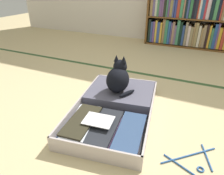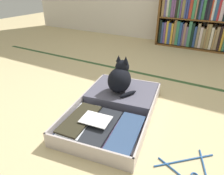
{
  "view_description": "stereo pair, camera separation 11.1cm",
  "coord_description": "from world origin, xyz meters",
  "px_view_note": "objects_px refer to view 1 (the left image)",
  "views": [
    {
      "loc": [
        0.46,
        -1.14,
        0.93
      ],
      "look_at": [
        -0.09,
        0.07,
        0.23
      ],
      "focal_mm": 32.15,
      "sensor_mm": 36.0,
      "label": 1
    },
    {
      "loc": [
        0.56,
        -1.09,
        0.93
      ],
      "look_at": [
        -0.09,
        0.07,
        0.23
      ],
      "focal_mm": 32.15,
      "sensor_mm": 36.0,
      "label": 2
    }
  ],
  "objects_px": {
    "open_suitcase": "(115,106)",
    "black_cat": "(119,78)",
    "bookshelf": "(188,19)",
    "clothes_hanger": "(193,160)"
  },
  "relations": [
    {
      "from": "black_cat",
      "to": "clothes_hanger",
      "type": "xyz_separation_m",
      "value": [
        0.65,
        -0.43,
        -0.22
      ]
    },
    {
      "from": "black_cat",
      "to": "clothes_hanger",
      "type": "bearing_deg",
      "value": -33.1
    },
    {
      "from": "clothes_hanger",
      "to": "black_cat",
      "type": "bearing_deg",
      "value": 146.9
    },
    {
      "from": "open_suitcase",
      "to": "clothes_hanger",
      "type": "height_order",
      "value": "open_suitcase"
    },
    {
      "from": "open_suitcase",
      "to": "black_cat",
      "type": "xyz_separation_m",
      "value": [
        -0.04,
        0.14,
        0.18
      ]
    },
    {
      "from": "bookshelf",
      "to": "clothes_hanger",
      "type": "height_order",
      "value": "bookshelf"
    },
    {
      "from": "bookshelf",
      "to": "open_suitcase",
      "type": "distance_m",
      "value": 2.19
    },
    {
      "from": "bookshelf",
      "to": "open_suitcase",
      "type": "relative_size",
      "value": 1.25
    },
    {
      "from": "bookshelf",
      "to": "open_suitcase",
      "type": "height_order",
      "value": "bookshelf"
    },
    {
      "from": "bookshelf",
      "to": "clothes_hanger",
      "type": "distance_m",
      "value": 2.49
    }
  ]
}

